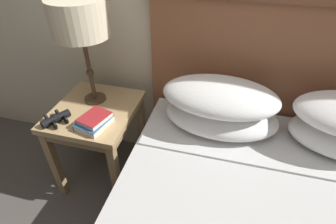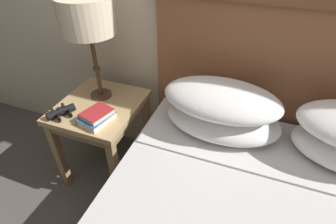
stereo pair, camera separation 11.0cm
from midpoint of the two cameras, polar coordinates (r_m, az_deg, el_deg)
nightstand at (r=1.68m, az=-12.58°, el=-0.78°), size 0.47×0.52×0.57m
table_lamp at (r=1.49m, az=-15.08°, el=19.24°), size 0.30×0.30×0.59m
book_on_nightstand at (r=1.48m, az=-13.31°, el=-1.42°), size 0.17×0.20×0.04m
book_stacked_on_top at (r=1.47m, az=-13.26°, el=-0.32°), size 0.17×0.18×0.03m
binoculars_pair at (r=1.58m, az=-20.44°, el=-0.03°), size 0.16×0.16×0.05m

